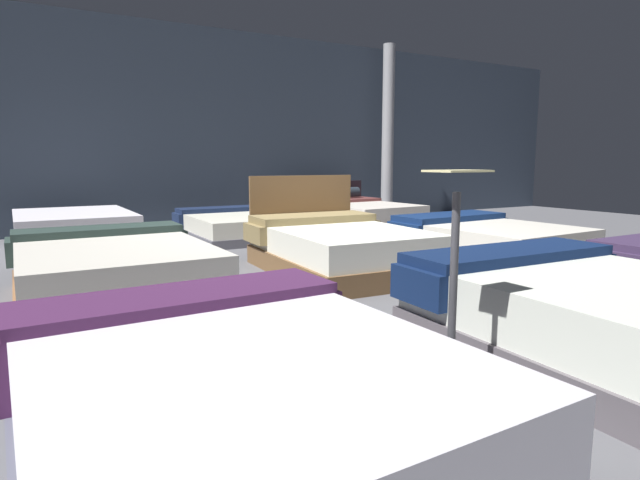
% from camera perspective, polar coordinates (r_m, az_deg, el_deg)
% --- Properties ---
extents(ground_plane, '(18.00, 18.00, 0.02)m').
position_cam_1_polar(ground_plane, '(5.83, 1.48, -3.33)').
color(ground_plane, '#5B5B60').
extents(showroom_back_wall, '(18.00, 0.06, 3.50)m').
position_cam_1_polar(showroom_back_wall, '(9.85, -12.73, 11.57)').
color(showroom_back_wall, '#333D4C').
rests_on(showroom_back_wall, ground_plane).
extents(bed_0, '(1.61, 1.99, 0.55)m').
position_cam_1_polar(bed_0, '(2.18, -8.87, -16.95)').
color(bed_0, '#4E505E').
rests_on(bed_0, ground_plane).
extents(bed_1, '(1.73, 2.04, 0.57)m').
position_cam_1_polar(bed_1, '(3.64, 27.37, -7.22)').
color(bed_1, '#575157').
rests_on(bed_1, ground_plane).
extents(bed_3, '(1.59, 2.09, 0.55)m').
position_cam_1_polar(bed_3, '(4.85, -21.21, -3.20)').
color(bed_3, brown).
rests_on(bed_3, ground_plane).
extents(bed_4, '(1.60, 2.13, 1.01)m').
position_cam_1_polar(bed_4, '(5.73, 2.04, -0.81)').
color(bed_4, brown).
rests_on(bed_4, ground_plane).
extents(bed_5, '(1.74, 2.19, 0.46)m').
position_cam_1_polar(bed_5, '(7.15, 17.52, 0.19)').
color(bed_5, black).
rests_on(bed_5, ground_plane).
extents(bed_6, '(1.46, 1.95, 0.52)m').
position_cam_1_polar(bed_6, '(7.74, -24.82, 0.80)').
color(bed_6, '#525258').
rests_on(bed_6, ground_plane).
extents(bed_7, '(1.67, 1.95, 0.43)m').
position_cam_1_polar(bed_7, '(8.35, -8.54, 1.53)').
color(bed_7, '#575660').
rests_on(bed_7, ground_plane).
extents(bed_8, '(1.58, 2.01, 0.81)m').
position_cam_1_polar(bed_8, '(9.43, 4.38, 2.71)').
color(bed_8, black).
rests_on(bed_8, ground_plane).
extents(price_sign, '(0.28, 0.24, 1.14)m').
position_cam_1_polar(price_sign, '(2.73, 14.01, -7.42)').
color(price_sign, '#3F3F44').
rests_on(price_sign, ground_plane).
extents(support_pillar, '(0.24, 0.24, 3.50)m').
position_cam_1_polar(support_pillar, '(11.18, 7.29, 11.31)').
color(support_pillar, '#99999E').
rests_on(support_pillar, ground_plane).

